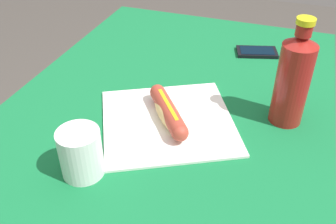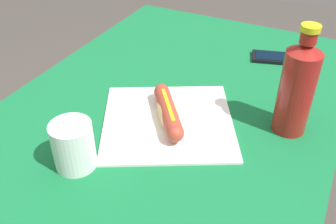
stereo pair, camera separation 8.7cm
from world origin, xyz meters
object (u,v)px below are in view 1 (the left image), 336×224
Objects in this scene: cell_phone at (257,52)px; soda_bottle at (293,79)px; drinking_cup at (81,153)px; hot_dog at (168,112)px.

cell_phone is 0.54× the size of soda_bottle.
soda_bottle is 0.48m from drinking_cup.
soda_bottle is at bearing 130.74° from drinking_cup.
drinking_cup is at bearing -49.26° from soda_bottle.
drinking_cup is at bearing -21.50° from cell_phone.
drinking_cup reaches higher than hot_dog.
hot_dog is 1.69× the size of drinking_cup.
cell_phone is at bearing 158.50° from drinking_cup.
soda_bottle reaches higher than drinking_cup.
cell_phone is at bearing 161.24° from hot_dog.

